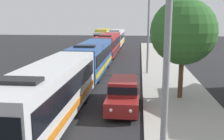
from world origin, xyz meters
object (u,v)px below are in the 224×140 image
(box_truck_oncoming, at_px, (102,36))
(roadside_tree, at_px, (183,32))
(streetlamp_near, at_px, (168,39))
(bus_lead, at_px, (51,91))
(bus_second_in_line, at_px, (93,57))
(bus_fourth_in_line, at_px, (116,38))
(streetlamp_mid, at_px, (149,20))
(bus_middle, at_px, (108,44))
(white_suv, at_px, (124,93))

(box_truck_oncoming, bearing_deg, roadside_tree, -73.66)
(roadside_tree, bearing_deg, streetlamp_near, -101.76)
(roadside_tree, bearing_deg, box_truck_oncoming, 106.34)
(bus_lead, xyz_separation_m, roadside_tree, (7.40, 4.66, 2.90))
(bus_second_in_line, xyz_separation_m, bus_fourth_in_line, (-0.00, 25.29, -0.00))
(streetlamp_near, relative_size, streetlamp_mid, 0.93)
(bus_second_in_line, bearing_deg, box_truck_oncoming, 96.48)
(box_truck_oncoming, distance_m, streetlamp_near, 47.05)
(bus_second_in_line, xyz_separation_m, bus_middle, (0.00, 12.70, 0.00))
(bus_lead, height_order, streetlamp_near, streetlamp_near)
(roadside_tree, bearing_deg, bus_second_in_line, 134.85)
(bus_fourth_in_line, bearing_deg, streetlamp_near, -82.74)
(bus_second_in_line, bearing_deg, bus_middle, 90.00)
(bus_lead, relative_size, box_truck_oncoming, 1.40)
(bus_lead, height_order, bus_second_in_line, same)
(bus_lead, bearing_deg, box_truck_oncoming, 94.59)
(box_truck_oncoming, bearing_deg, bus_lead, -85.41)
(bus_middle, bearing_deg, bus_lead, -90.00)
(bus_middle, relative_size, streetlamp_mid, 1.49)
(bus_second_in_line, relative_size, white_suv, 2.52)
(streetlamp_near, distance_m, streetlamp_mid, 17.38)
(box_truck_oncoming, distance_m, roadside_tree, 38.15)
(bus_fourth_in_line, xyz_separation_m, box_truck_oncoming, (-3.30, 3.78, 0.02))
(bus_middle, relative_size, streetlamp_near, 1.61)
(bus_lead, height_order, roadside_tree, roadside_tree)
(bus_middle, bearing_deg, bus_fourth_in_line, 90.00)
(roadside_tree, bearing_deg, bus_lead, -147.82)
(bus_lead, relative_size, roadside_tree, 1.75)
(bus_lead, height_order, box_truck_oncoming, bus_lead)
(bus_fourth_in_line, height_order, streetlamp_near, streetlamp_near)
(bus_fourth_in_line, relative_size, streetlamp_near, 1.49)
(bus_middle, xyz_separation_m, bus_fourth_in_line, (-0.00, 12.59, -0.00))
(bus_second_in_line, bearing_deg, streetlamp_mid, 3.30)
(bus_second_in_line, height_order, bus_middle, same)
(bus_second_in_line, distance_m, bus_fourth_in_line, 25.29)
(bus_fourth_in_line, height_order, box_truck_oncoming, bus_fourth_in_line)
(bus_fourth_in_line, bearing_deg, white_suv, -83.98)
(bus_fourth_in_line, xyz_separation_m, streetlamp_mid, (5.40, -24.98, 3.58))
(bus_lead, relative_size, streetlamp_mid, 1.39)
(box_truck_oncoming, height_order, roadside_tree, roadside_tree)
(bus_lead, distance_m, box_truck_oncoming, 41.30)
(bus_second_in_line, height_order, streetlamp_near, streetlamp_near)
(streetlamp_near, relative_size, roadside_tree, 1.17)
(bus_second_in_line, distance_m, bus_middle, 12.70)
(bus_lead, distance_m, roadside_tree, 9.21)
(bus_fourth_in_line, bearing_deg, bus_second_in_line, -90.00)
(bus_middle, height_order, bus_fourth_in_line, same)
(bus_fourth_in_line, bearing_deg, bus_middle, -90.00)
(bus_middle, relative_size, box_truck_oncoming, 1.50)
(bus_middle, xyz_separation_m, streetlamp_mid, (5.40, -12.39, 3.58))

